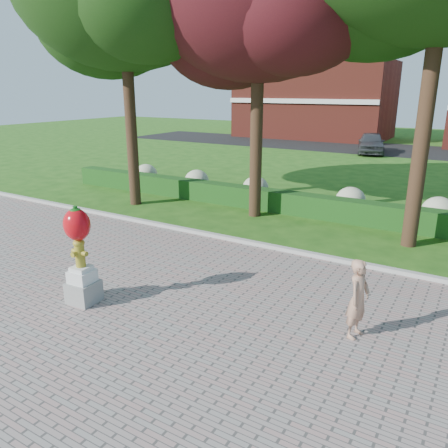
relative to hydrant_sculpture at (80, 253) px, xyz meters
name	(u,v)px	position (x,y,z in m)	size (l,w,h in m)	color
ground	(214,286)	(2.00, 2.20, -1.20)	(100.00, 100.00, 0.00)	#205014
walkway	(85,375)	(2.00, -1.80, -1.18)	(40.00, 14.00, 0.04)	gray
curb	(268,247)	(2.00, 5.20, -1.12)	(40.00, 0.18, 0.15)	#ADADA5
lawn_hedge	(315,206)	(2.00, 9.20, -0.80)	(24.00, 0.70, 0.80)	#184112
hydrangea_row	(339,199)	(2.57, 10.20, -0.65)	(20.10, 1.10, 0.99)	#9FA981
street	(410,151)	(2.00, 30.20, -1.19)	(50.00, 8.00, 0.02)	black
building_left	(315,100)	(-8.00, 36.20, 2.30)	(14.00, 8.00, 7.00)	maroon
tree_mid_left	(258,1)	(-0.10, 8.28, 6.10)	(8.25, 7.04, 10.69)	black
hydrant_sculpture	(80,253)	(0.00, 0.00, 0.00)	(0.64, 0.63, 2.18)	gray
woman	(358,299)	(5.50, 1.69, -0.38)	(0.56, 0.37, 1.54)	tan
parked_car	(371,143)	(-0.27, 27.22, -0.41)	(1.80, 4.47, 1.52)	#3A3C41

